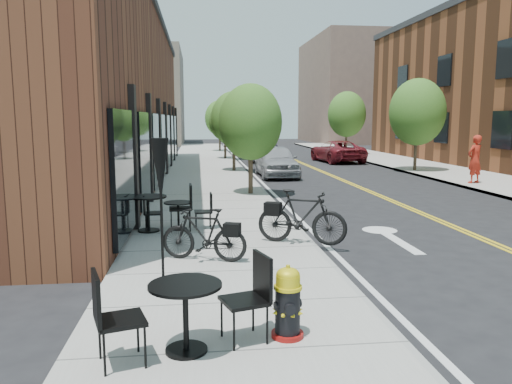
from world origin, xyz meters
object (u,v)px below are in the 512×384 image
parked_car_far (337,151)px  pedestrian (475,159)px  bistro_set_b (178,211)px  bistro_set_c (148,208)px  bistro_set_a (186,307)px  bicycle_right (302,217)px  patio_umbrella (161,181)px  parked_car_a (276,161)px  bicycle_left (204,234)px  parked_car_c (252,147)px  parked_car_b (264,153)px  fire_hydrant (288,303)px

parked_car_far → pedestrian: pedestrian is taller
bistro_set_b → bistro_set_c: size_ratio=0.79×
bistro_set_a → bistro_set_c: size_ratio=0.97×
bicycle_right → bistro_set_b: (-2.61, 1.71, -0.14)m
patio_umbrella → parked_car_a: size_ratio=0.52×
parked_car_far → pedestrian: 12.04m
bistro_set_c → pedestrian: pedestrian is taller
bistro_set_c → patio_umbrella: patio_umbrella is taller
bicycle_left → patio_umbrella: 1.91m
pedestrian → parked_car_c: bearing=-89.5°
patio_umbrella → bistro_set_a: bearing=-80.0°
bistro_set_a → bistro_set_c: bistro_set_c is taller
bicycle_left → patio_umbrella: size_ratio=0.71×
patio_umbrella → pedestrian: patio_umbrella is taller
bicycle_left → bistro_set_c: (-1.25, 2.59, 0.05)m
pedestrian → patio_umbrella: bearing=22.5°
bicycle_left → parked_car_c: (3.94, 27.59, 0.06)m
parked_car_b → parked_car_c: bearing=83.8°
pedestrian → parked_car_b: bearing=-79.2°
bicycle_left → pedestrian: size_ratio=0.84×
bistro_set_a → parked_car_far: parked_car_far is taller
bistro_set_a → parked_car_a: parked_car_a is taller
pedestrian → bistro_set_a: bearing=28.6°
parked_car_c → parked_car_a: bearing=-92.7°
bicycle_left → bistro_set_c: size_ratio=0.81×
bistro_set_a → bistro_set_b: 6.38m
parked_car_a → parked_car_c: 13.25m
fire_hydrant → bicycle_right: size_ratio=0.47×
bicycle_right → parked_car_c: size_ratio=0.41×
fire_hydrant → bicycle_left: bearing=91.9°
bicycle_left → parked_car_a: size_ratio=0.37×
parked_car_a → bistro_set_c: bearing=-112.5°
bistro_set_b → parked_car_far: parked_car_far is taller
fire_hydrant → bistro_set_c: bearing=96.5°
patio_umbrella → parked_car_a: patio_umbrella is taller
parked_car_b → parked_car_far: (4.75, 0.57, 0.01)m
bistro_set_c → parked_car_far: bearing=59.5°
bistro_set_b → parked_car_b: size_ratio=0.39×
bicycle_left → parked_car_a: 14.80m
parked_car_far → bistro_set_b: bearing=58.6°
parked_car_c → pedestrian: bearing=-69.0°
parked_car_b → pedestrian: size_ratio=2.09×
fire_hydrant → bicycle_right: (1.10, 4.42, 0.15)m
bicycle_right → bistro_set_b: 3.12m
bistro_set_c → parked_car_a: 12.73m
bicycle_right → bistro_set_a: bearing=178.4°
patio_umbrella → parked_car_c: bearing=81.0°
parked_car_b → pedestrian: pedestrian is taller
bicycle_right → parked_car_c: (1.89, 26.57, -0.02)m
bicycle_left → pedestrian: pedestrian is taller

